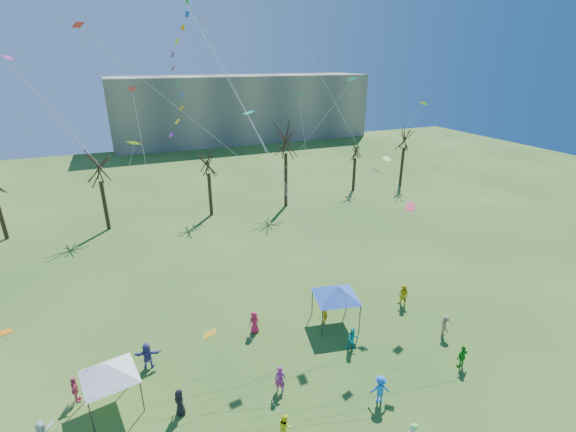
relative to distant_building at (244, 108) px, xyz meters
name	(u,v)px	position (x,y,z in m)	size (l,w,h in m)	color
distant_building	(244,108)	(0.00, 0.00, 0.00)	(60.00, 14.00, 15.00)	gray
bare_tree_row	(219,162)	(-17.50, -46.84, -0.76)	(68.51, 7.91, 11.37)	black
big_box_kite	(185,65)	(-25.05, -73.52, 10.96)	(5.10, 6.96, 24.80)	red
canopy_tent_white	(108,370)	(-31.02, -75.08, -4.92)	(3.99, 3.99, 3.04)	#3F3F44
canopy_tent_blue	(336,291)	(-15.43, -73.13, -4.73)	(4.27, 4.27, 3.27)	#3F3F44
festival_crowd	(272,366)	(-21.83, -76.50, -6.63)	(26.83, 9.80, 1.85)	red
small_kites_aloft	(260,142)	(-19.88, -69.77, 6.04)	(30.70, 18.93, 33.24)	orange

